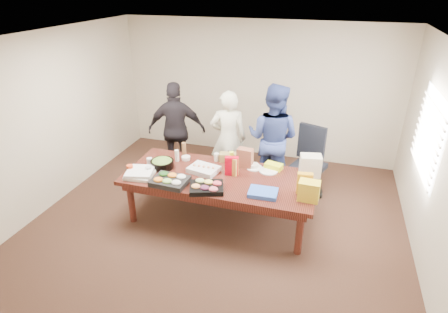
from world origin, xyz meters
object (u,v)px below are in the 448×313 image
(office_chair, at_px, (309,164))
(person_center, at_px, (228,139))
(conference_table, at_px, (220,198))
(person_right, at_px, (273,138))
(salad_bowl, at_px, (162,164))
(sheet_cake, at_px, (204,169))

(office_chair, distance_m, person_center, 1.43)
(conference_table, distance_m, person_center, 1.24)
(office_chair, xyz_separation_m, person_right, (-0.64, 0.05, 0.37))
(person_center, distance_m, salad_bowl, 1.33)
(person_right, xyz_separation_m, salad_bowl, (-1.48, -1.18, -0.13))
(sheet_cake, bearing_deg, person_center, 98.84)
(person_center, bearing_deg, sheet_cake, 72.40)
(person_right, xyz_separation_m, sheet_cake, (-0.83, -1.12, -0.15))
(office_chair, distance_m, salad_bowl, 2.42)
(salad_bowl, bearing_deg, conference_table, -0.27)
(salad_bowl, bearing_deg, office_chair, 28.13)
(conference_table, height_order, office_chair, office_chair)
(conference_table, height_order, person_right, person_right)
(office_chair, relative_size, sheet_cake, 2.62)
(person_center, height_order, salad_bowl, person_center)
(person_right, relative_size, sheet_cake, 4.35)
(sheet_cake, bearing_deg, conference_table, -0.03)
(person_center, distance_m, sheet_cake, 1.06)
(conference_table, relative_size, person_right, 1.49)
(sheet_cake, height_order, salad_bowl, salad_bowl)
(person_center, height_order, sheet_cake, person_center)
(person_center, xyz_separation_m, salad_bowl, (-0.72, -1.12, -0.05))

